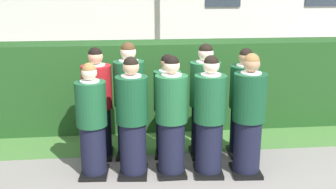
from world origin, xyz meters
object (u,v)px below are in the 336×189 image
at_px(student_front_row_4, 249,118).
at_px(student_rear_row_2, 167,108).
at_px(student_rear_row_1, 130,103).
at_px(student_front_row_3, 210,119).
at_px(student_front_row_1, 132,120).
at_px(student_rear_row_3, 205,104).
at_px(student_rear_row_4, 243,105).
at_px(student_front_row_0, 92,123).
at_px(student_in_red_blazer, 98,106).
at_px(student_front_row_2, 171,119).

relative_size(student_front_row_4, student_rear_row_2, 1.08).
height_order(student_front_row_4, student_rear_row_1, student_rear_row_1).
relative_size(student_front_row_3, student_rear_row_2, 1.06).
height_order(student_front_row_1, student_rear_row_3, student_rear_row_3).
bearing_deg(student_rear_row_1, student_rear_row_3, -5.39).
bearing_deg(student_front_row_1, student_rear_row_4, 16.55).
bearing_deg(student_rear_row_4, student_front_row_3, -138.00).
xyz_separation_m(student_front_row_1, student_front_row_4, (1.55, -0.12, 0.02)).
relative_size(student_rear_row_1, student_rear_row_3, 1.01).
xyz_separation_m(student_front_row_0, student_in_red_blazer, (0.04, 0.62, 0.05)).
distance_m(student_in_red_blazer, student_rear_row_1, 0.47).
bearing_deg(student_rear_row_1, student_front_row_1, -87.52).
distance_m(student_front_row_2, student_rear_row_1, 0.87).
bearing_deg(student_rear_row_4, student_front_row_4, -100.33).
distance_m(student_front_row_0, student_rear_row_3, 1.69).
bearing_deg(student_rear_row_2, student_front_row_4, -35.45).
distance_m(student_front_row_3, student_rear_row_3, 0.61).
bearing_deg(student_rear_row_3, student_rear_row_2, 173.08).
relative_size(student_front_row_2, student_rear_row_3, 0.96).
bearing_deg(student_rear_row_2, student_front_row_0, -152.18).
bearing_deg(student_rear_row_3, student_front_row_4, -54.51).
distance_m(student_front_row_3, student_front_row_4, 0.52).
distance_m(student_front_row_2, student_front_row_3, 0.51).
relative_size(student_front_row_3, student_rear_row_3, 0.96).
relative_size(student_in_red_blazer, student_rear_row_2, 1.07).
bearing_deg(student_rear_row_1, student_rear_row_2, -3.88).
xyz_separation_m(student_front_row_2, student_rear_row_1, (-0.55, 0.67, 0.04)).
xyz_separation_m(student_rear_row_3, student_rear_row_4, (0.58, -0.04, -0.03)).
distance_m(student_front_row_0, student_rear_row_1, 0.79).
xyz_separation_m(student_front_row_1, student_in_red_blazer, (-0.50, 0.65, 0.01)).
height_order(student_front_row_4, student_in_red_blazer, student_front_row_4).
bearing_deg(student_rear_row_3, student_front_row_3, -94.66).
bearing_deg(student_front_row_0, student_in_red_blazer, 86.37).
xyz_separation_m(student_rear_row_1, student_rear_row_2, (0.56, -0.04, -0.09)).
height_order(student_front_row_0, student_front_row_2, student_front_row_2).
distance_m(student_front_row_3, student_rear_row_2, 0.84).
height_order(student_front_row_0, student_rear_row_3, student_rear_row_3).
relative_size(student_front_row_3, student_front_row_4, 0.99).
bearing_deg(student_rear_row_1, student_front_row_3, -34.02).
height_order(student_front_row_1, student_front_row_3, student_front_row_3).
height_order(student_front_row_4, student_rear_row_3, student_rear_row_3).
bearing_deg(student_front_row_2, student_rear_row_1, 129.42).
distance_m(student_front_row_0, student_front_row_1, 0.54).
xyz_separation_m(student_front_row_0, student_front_row_1, (0.54, -0.04, 0.04)).
distance_m(student_front_row_1, student_in_red_blazer, 0.82).
relative_size(student_in_red_blazer, student_rear_row_1, 0.96).
relative_size(student_in_red_blazer, student_rear_row_4, 1.01).
bearing_deg(student_rear_row_3, student_rear_row_1, 174.61).
bearing_deg(student_front_row_2, student_front_row_0, 176.33).
distance_m(student_front_row_1, student_rear_row_4, 1.74).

